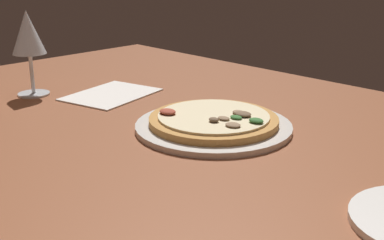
% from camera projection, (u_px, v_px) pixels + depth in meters
% --- Properties ---
extents(dining_table, '(1.50, 1.10, 0.04)m').
position_uv_depth(dining_table, '(167.00, 157.00, 0.80)').
color(dining_table, brown).
rests_on(dining_table, ground).
extents(pizza_main, '(0.27, 0.27, 0.03)m').
position_uv_depth(pizza_main, '(216.00, 123.00, 0.86)').
color(pizza_main, silver).
rests_on(pizza_main, dining_table).
extents(wine_glass_near, '(0.07, 0.07, 0.18)m').
position_uv_depth(wine_glass_near, '(26.00, 36.00, 1.03)').
color(wine_glass_near, silver).
rests_on(wine_glass_near, dining_table).
extents(paper_menu, '(0.18, 0.21, 0.00)m').
position_uv_depth(paper_menu, '(111.00, 95.00, 1.07)').
color(paper_menu, white).
rests_on(paper_menu, dining_table).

